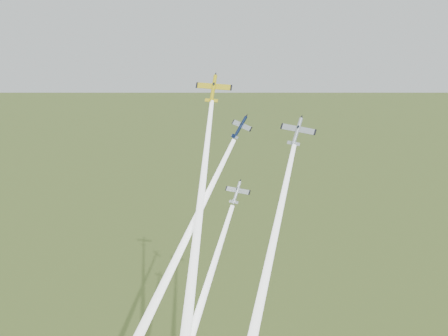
# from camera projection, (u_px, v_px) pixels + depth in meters

# --- Properties ---
(plane_yellow) EXTENTS (9.75, 8.39, 8.44)m
(plane_yellow) POSITION_uv_depth(u_px,v_px,m) (213.00, 88.00, 131.71)
(plane_yellow) COLOR yellow
(smoke_trail_yellow) EXTENTS (16.74, 40.91, 64.87)m
(smoke_trail_yellow) POSITION_uv_depth(u_px,v_px,m) (194.00, 261.00, 119.84)
(smoke_trail_yellow) COLOR white
(plane_navy) EXTENTS (8.82, 6.89, 7.23)m
(plane_navy) POSITION_uv_depth(u_px,v_px,m) (240.00, 127.00, 127.56)
(plane_navy) COLOR #0D1939
(smoke_trail_navy) EXTENTS (20.04, 38.76, 63.36)m
(smoke_trail_navy) POSITION_uv_depth(u_px,v_px,m) (163.00, 287.00, 124.27)
(smoke_trail_navy) COLOR white
(plane_silver_right) EXTENTS (8.40, 5.83, 8.08)m
(plane_silver_right) POSITION_uv_depth(u_px,v_px,m) (297.00, 131.00, 120.66)
(plane_silver_right) COLOR #A8AFB6
(smoke_trail_silver_right) EXTENTS (5.49, 39.29, 59.85)m
(smoke_trail_silver_right) POSITION_uv_depth(u_px,v_px,m) (259.00, 306.00, 111.30)
(smoke_trail_silver_right) COLOR white
(plane_silver_low) EXTENTS (6.84, 4.89, 6.15)m
(plane_silver_low) POSITION_uv_depth(u_px,v_px,m) (237.00, 192.00, 126.62)
(plane_silver_low) COLOR #ACB5BA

